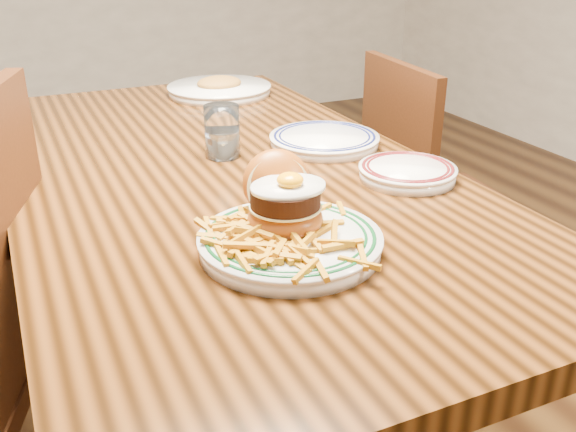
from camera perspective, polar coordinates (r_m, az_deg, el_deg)
name	(u,v)px	position (r m, az deg, el deg)	size (l,w,h in m)	color
table	(223,204)	(1.39, -5.79, 1.03)	(0.85, 1.60, 0.75)	black
chair_right	(427,195)	(1.99, 12.23, 1.85)	(0.44, 0.44, 0.87)	#3A1B0C
main_plate	(288,225)	(0.99, -0.02, -0.79)	(0.28, 0.30, 0.14)	white
side_plate	(407,171)	(1.29, 10.57, 3.94)	(0.19, 0.19, 0.03)	white
rear_plate	(324,139)	(1.47, 3.25, 6.82)	(0.25, 0.25, 0.03)	white
water_glass	(222,134)	(1.40, -5.87, 7.22)	(0.08, 0.08, 0.11)	white
far_plate	(219,89)	(1.95, -6.12, 11.19)	(0.31, 0.31, 0.06)	white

